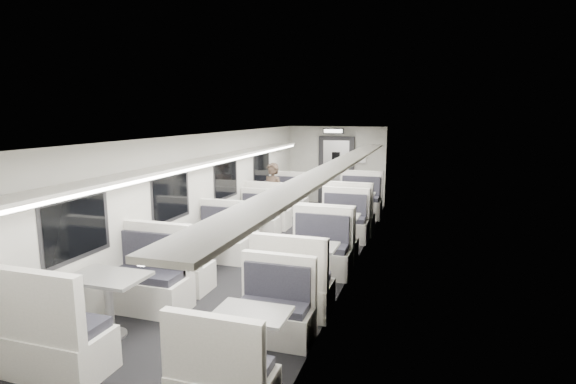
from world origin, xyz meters
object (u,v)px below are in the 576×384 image
Objects in this scene: booth_right_c at (308,267)px; booth_right_d at (252,340)px; booth_left_d at (109,305)px; booth_right_a at (355,208)px; booth_left_b at (246,227)px; booth_left_c at (202,252)px; booth_right_b at (337,232)px; exit_sign at (333,131)px; passenger at (272,196)px; vestibule_door at (336,171)px; booth_left_a at (278,206)px.

booth_right_c reaches higher than booth_right_d.
booth_right_c is (2.00, 2.17, -0.02)m from booth_left_d.
booth_right_d is (0.00, -6.90, -0.06)m from booth_right_a.
booth_left_d is (0.00, -4.43, 0.06)m from booth_left_b.
booth_right_b reaches higher than booth_left_c.
booth_right_b is 4.81m from exit_sign.
booth_right_c is at bearing -6.63° from booth_left_c.
booth_right_d is 6.15m from passenger.
passenger is at bearing -103.28° from vestibule_door.
booth_left_c is 0.92× the size of booth_left_d.
booth_left_d reaches higher than booth_left_c.
booth_right_c is (0.00, -2.26, 0.01)m from booth_right_b.
booth_right_c is 7.15m from vestibule_door.
passenger is (0.16, 1.25, 0.46)m from booth_left_b.
booth_right_b is 4.61m from booth_right_d.
passenger reaches higher than booth_left_b.
booth_right_d is (2.00, -2.58, -0.03)m from booth_left_c.
booth_right_b is at bearing -90.00° from booth_right_a.
vestibule_door reaches higher than booth_right_a.
exit_sign is (-1.00, 2.01, 1.86)m from booth_right_a.
booth_right_c reaches higher than booth_left_c.
booth_left_c is 2.01m from booth_right_c.
booth_left_d is at bearing -90.00° from booth_left_a.
exit_sign reaches higher than booth_left_d.
exit_sign is at bearing -90.00° from vestibule_door.
booth_right_d is at bearing -90.00° from booth_right_a.
booth_right_b is at bearing 45.44° from booth_left_c.
booth_right_a is (2.00, 2.29, 0.07)m from booth_left_b.
booth_left_b is 3.16× the size of exit_sign.
passenger reaches higher than booth_left_a.
exit_sign is (0.84, 3.06, 1.47)m from passenger.
booth_left_d is 1.07× the size of booth_right_b.
exit_sign is at bearing 81.03° from booth_left_c.
booth_left_b is at bearing 90.00° from booth_left_d.
exit_sign is at bearing 64.92° from booth_left_a.
vestibule_door is 1.33m from exit_sign.
booth_right_d is (2.00, -4.61, 0.00)m from booth_left_b.
vestibule_door is (-1.00, 7.05, 0.65)m from booth_right_c.
booth_left_d is at bearing -96.53° from exit_sign.
booth_left_d reaches higher than booth_right_c.
exit_sign is at bearing 96.08° from passenger.
booth_left_d is at bearing -90.00° from booth_left_b.
booth_right_a is (2.00, 4.32, 0.04)m from booth_left_c.
booth_left_c is at bearing -71.46° from passenger.
booth_left_c is at bearing -98.34° from vestibule_door.
passenger is at bearing -79.95° from booth_left_a.
booth_left_d is 3.73× the size of exit_sign.
exit_sign is (1.00, 4.31, 1.93)m from booth_left_b.
booth_left_c is 2.85m from booth_right_b.
vestibule_door is (1.00, 2.62, 0.65)m from booth_left_a.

